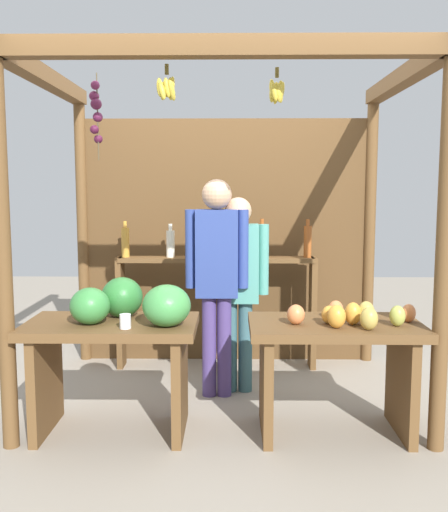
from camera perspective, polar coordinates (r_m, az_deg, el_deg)
ground_plane at (r=4.68m, az=0.03°, el=-13.43°), size 12.00×12.00×0.00m
market_stall at (r=4.82m, az=0.07°, el=4.73°), size 2.77×1.99×2.48m
fruit_counter_left at (r=3.87m, az=-10.21°, el=-7.59°), size 1.11×0.64×1.02m
fruit_counter_right at (r=3.89m, az=11.01°, el=-9.15°), size 1.11×0.64×0.89m
bottle_shelf_unit at (r=5.17m, az=-0.71°, el=-2.50°), size 1.77×0.22×1.35m
vendor_man at (r=4.41m, az=-0.70°, el=-1.09°), size 0.48×0.23×1.68m
vendor_woman at (r=4.53m, az=1.37°, el=-2.09°), size 0.48×0.21×1.54m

